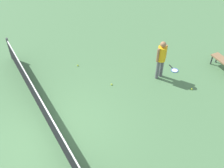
{
  "coord_description": "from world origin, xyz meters",
  "views": [
    {
      "loc": [
        -5.7,
        1.18,
        6.99
      ],
      "look_at": [
        0.27,
        -2.43,
        0.9
      ],
      "focal_mm": 42.24,
      "sensor_mm": 36.0,
      "label": 1
    }
  ],
  "objects_px": {
    "player_near_side": "(161,57)",
    "tennis_ball_by_net": "(112,84)",
    "tennis_ball_midcourt": "(78,65)",
    "tennis_racket_near_player": "(174,70)",
    "tennis_ball_near_player": "(192,89)"
  },
  "relations": [
    {
      "from": "tennis_racket_near_player",
      "to": "tennis_ball_midcourt",
      "type": "distance_m",
      "value": 4.19
    },
    {
      "from": "player_near_side",
      "to": "tennis_ball_by_net",
      "type": "height_order",
      "value": "player_near_side"
    },
    {
      "from": "tennis_ball_by_net",
      "to": "tennis_ball_midcourt",
      "type": "xyz_separation_m",
      "value": [
        1.86,
        0.62,
        0.0
      ]
    },
    {
      "from": "player_near_side",
      "to": "tennis_ball_by_net",
      "type": "relative_size",
      "value": 25.76
    },
    {
      "from": "player_near_side",
      "to": "tennis_racket_near_player",
      "type": "bearing_deg",
      "value": -89.68
    },
    {
      "from": "tennis_ball_midcourt",
      "to": "tennis_racket_near_player",
      "type": "bearing_deg",
      "value": -125.2
    },
    {
      "from": "tennis_ball_near_player",
      "to": "tennis_ball_midcourt",
      "type": "bearing_deg",
      "value": 40.52
    },
    {
      "from": "tennis_ball_by_net",
      "to": "tennis_ball_midcourt",
      "type": "relative_size",
      "value": 1.0
    },
    {
      "from": "tennis_racket_near_player",
      "to": "tennis_ball_near_player",
      "type": "bearing_deg",
      "value": 169.34
    },
    {
      "from": "player_near_side",
      "to": "tennis_ball_near_player",
      "type": "xyz_separation_m",
      "value": [
        -1.3,
        -0.62,
        -0.98
      ]
    },
    {
      "from": "tennis_ball_near_player",
      "to": "player_near_side",
      "type": "bearing_deg",
      "value": 25.63
    },
    {
      "from": "tennis_racket_near_player",
      "to": "tennis_ball_near_player",
      "type": "height_order",
      "value": "tennis_ball_near_player"
    },
    {
      "from": "tennis_racket_near_player",
      "to": "tennis_ball_near_player",
      "type": "relative_size",
      "value": 9.1
    },
    {
      "from": "tennis_ball_midcourt",
      "to": "tennis_ball_near_player",
      "type": "bearing_deg",
      "value": -139.48
    },
    {
      "from": "tennis_ball_near_player",
      "to": "tennis_ball_by_net",
      "type": "relative_size",
      "value": 1.0
    }
  ]
}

